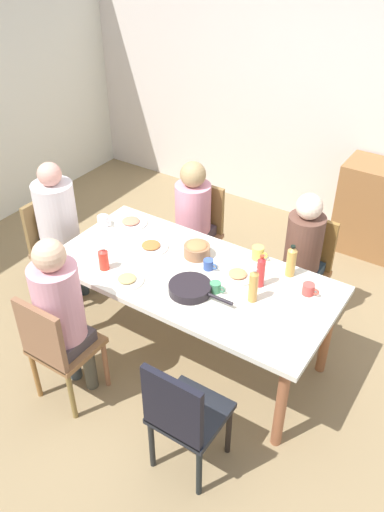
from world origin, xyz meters
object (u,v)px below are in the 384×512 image
object	(u,v)px
cup_4	(103,221)
bottle_2	(291,261)
cup_2	(309,289)
person_3	(60,308)
person_1	(192,213)
person_4	(302,251)
dining_table	(192,283)
cup_3	(209,265)
chair_0	(183,414)
chair_1	(198,228)
plate_2	(127,280)
serving_pan	(191,288)
chair_2	(55,243)
person_2	(58,221)
plate_3	(151,246)
bowl_0	(197,249)
bottle_3	(253,286)
chair_4	(304,265)
bottle_0	(103,259)
plate_0	(131,222)
cup_1	(258,253)
chair_3	(56,345)
side_cabinet	(376,210)
plate_1	(238,275)
bottle_1	(261,272)
cup_0	(216,287)

from	to	relation	value
cup_4	bottle_2	world-z (taller)	bottle_2
cup_2	person_3	bearing A→B (deg)	-141.51
person_1	person_4	distance (m)	1.00
dining_table	cup_3	distance (m)	0.17
chair_0	chair_1	xyz separation A→B (m)	(-1.00, 1.71, 0.00)
plate_2	serving_pan	size ratio (longest dim) A/B	0.48
chair_2	cup_3	size ratio (longest dim) A/B	8.38
chair_0	person_1	size ratio (longest dim) A/B	0.77
person_2	person_1	bearing A→B (deg)	44.09
plate_3	cup_2	world-z (taller)	cup_2
bowl_0	bottle_3	bearing A→B (deg)	-21.40
chair_4	bottle_0	world-z (taller)	bottle_0
person_2	plate_0	xyz separation A→B (m)	(0.52, 0.28, 0.02)
chair_1	person_4	distance (m)	1.02
plate_0	cup_1	world-z (taller)	cup_1
chair_3	person_3	size ratio (longest dim) A/B	0.70
chair_2	person_3	world-z (taller)	person_3
person_1	side_cabinet	size ratio (longest dim) A/B	1.30
person_4	bowl_0	bearing A→B (deg)	-136.25
plate_1	plate_2	xyz separation A→B (m)	(-0.60, -0.46, 0.00)
chair_2	bowl_0	distance (m)	1.34
cup_1	cup_4	xyz separation A→B (m)	(-1.23, -0.27, -0.01)
bottle_1	bottle_2	xyz separation A→B (m)	(0.12, 0.22, -0.00)
chair_0	bottle_3	xyz separation A→B (m)	(-0.02, 0.83, 0.37)
person_1	bottle_2	size ratio (longest dim) A/B	4.83
chair_2	bottle_3	xyz separation A→B (m)	(1.86, -0.02, 0.37)
cup_0	chair_4	bearing A→B (deg)	74.35
chair_0	plate_3	distance (m)	1.36
person_1	bottle_2	bearing A→B (deg)	-20.76
chair_1	plate_3	bearing A→B (deg)	-84.52
cup_3	bowl_0	bearing A→B (deg)	150.02
chair_2	cup_0	world-z (taller)	chair_2
cup_1	side_cabinet	distance (m)	1.81
person_3	chair_4	bearing A→B (deg)	58.38
person_3	bottle_2	size ratio (longest dim) A/B	5.32
dining_table	person_1	world-z (taller)	person_1
chair_2	cup_0	xyz separation A→B (m)	(1.62, -0.08, 0.29)
chair_4	bowl_0	bearing A→B (deg)	-131.93
bowl_0	side_cabinet	size ratio (longest dim) A/B	0.21
person_4	person_1	bearing A→B (deg)	179.93
chair_2	plate_2	xyz separation A→B (m)	(1.06, -0.32, 0.27)
plate_2	serving_pan	bearing A→B (deg)	18.89
bottle_0	plate_3	bearing A→B (deg)	72.63
person_2	person_3	distance (m)	1.10
plate_0	cup_4	world-z (taller)	cup_4
chair_3	plate_3	xyz separation A→B (m)	(0.07, 0.95, 0.27)
chair_2	plate_1	distance (m)	1.69
plate_0	bottle_2	distance (m)	1.35
person_1	cup_1	distance (m)	0.88
bowl_0	cup_2	size ratio (longest dim) A/B	1.65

